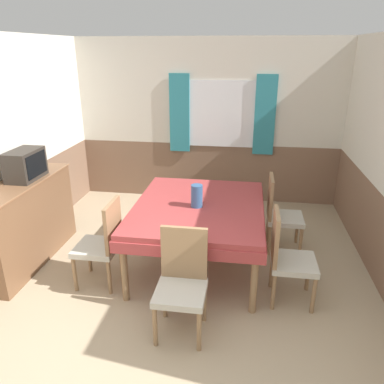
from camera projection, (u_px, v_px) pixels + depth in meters
ground_plane at (148, 383)px, 2.90m from camera, size 16.00×16.00×0.00m
wall_back at (208, 122)px, 6.04m from camera, size 4.65×0.09×2.60m
wall_left at (13, 147)px, 4.53m from camera, size 0.05×4.30×2.60m
dining_table at (199, 213)px, 4.26m from camera, size 1.47×1.77×0.77m
chair_head_near at (182, 280)px, 3.30m from camera, size 0.44×0.44×0.97m
chair_right_near at (287, 255)px, 3.70m from camera, size 0.44×0.44×0.97m
chair_right_far at (279, 212)px, 4.67m from camera, size 0.44×0.44×0.97m
chair_left_near at (103, 241)px, 3.96m from camera, size 0.44×0.44×0.97m
sideboard at (25, 222)px, 4.40m from camera, size 0.46×1.59×1.00m
tv at (25, 165)px, 4.30m from camera, size 0.29×0.48×0.34m
vase at (197, 196)px, 4.13m from camera, size 0.13×0.13×0.25m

